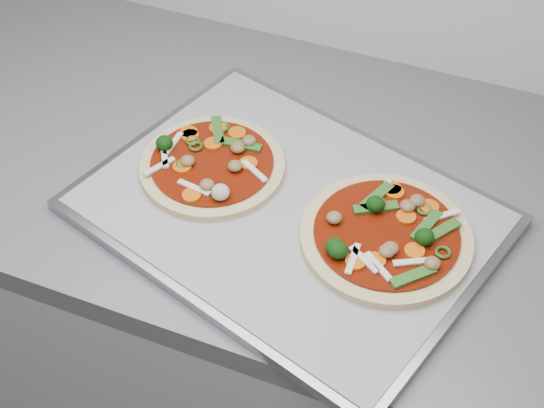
% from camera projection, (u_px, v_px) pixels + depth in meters
% --- Properties ---
extents(base_cabinet, '(3.60, 0.60, 0.86)m').
position_uv_depth(base_cabinet, '(13.00, 260.00, 1.55)').
color(base_cabinet, '#B1B2AF').
rests_on(base_cabinet, ground).
extents(baking_tray, '(0.60, 0.51, 0.02)m').
position_uv_depth(baking_tray, '(288.00, 213.00, 0.99)').
color(baking_tray, gray).
rests_on(baking_tray, countertop).
extents(parchment, '(0.57, 0.48, 0.00)m').
position_uv_depth(parchment, '(288.00, 208.00, 0.98)').
color(parchment, '#949599').
rests_on(parchment, baking_tray).
extents(pizza_left, '(0.21, 0.21, 0.03)m').
position_uv_depth(pizza_left, '(212.00, 164.00, 1.02)').
color(pizza_left, beige).
rests_on(pizza_left, parchment).
extents(pizza_right, '(0.22, 0.22, 0.04)m').
position_uv_depth(pizza_right, '(386.00, 235.00, 0.94)').
color(pizza_right, beige).
rests_on(pizza_right, parchment).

